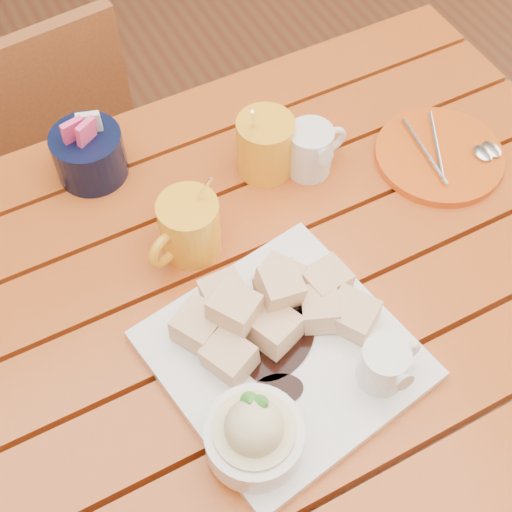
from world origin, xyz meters
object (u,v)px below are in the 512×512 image
orange_saucer (440,155)px  chair_far (33,159)px  dessert_plate (279,363)px  coffee_mug_left (188,227)px  coffee_mug_right (267,144)px  table (237,335)px

orange_saucer → chair_far: bearing=133.3°
dessert_plate → chair_far: bearing=100.7°
coffee_mug_left → orange_saucer: coffee_mug_left is taller
dessert_plate → coffee_mug_left: coffee_mug_left is taller
coffee_mug_left → orange_saucer: (0.41, -0.03, -0.04)m
coffee_mug_right → orange_saucer: 0.27m
table → dessert_plate: dessert_plate is taller
table → orange_saucer: orange_saucer is taller
coffee_mug_right → chair_far: size_ratio=0.17×
table → chair_far: chair_far is taller
chair_far → coffee_mug_left: bearing=97.8°
coffee_mug_left → chair_far: (-0.13, 0.55, -0.34)m
table → coffee_mug_left: (-0.02, 0.10, 0.16)m
table → dessert_plate: bearing=-91.3°
dessert_plate → orange_saucer: (0.39, 0.20, -0.03)m
dessert_plate → coffee_mug_left: 0.23m
table → coffee_mug_left: size_ratio=8.58×
coffee_mug_left → coffee_mug_right: (0.17, 0.08, 0.00)m
coffee_mug_left → chair_far: size_ratio=0.17×
chair_far → dessert_plate: bearing=95.0°
coffee_mug_right → orange_saucer: bearing=-16.3°
dessert_plate → table: bearing=88.7°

